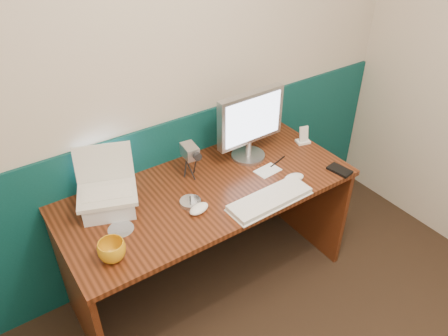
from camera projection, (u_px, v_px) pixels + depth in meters
back_wall at (142, 85)px, 2.24m from camera, size 3.50×0.04×2.50m
wainscot at (156, 200)px, 2.66m from camera, size 3.48×0.02×1.00m
desk at (210, 239)px, 2.56m from camera, size 1.60×0.70×0.75m
laptop_riser at (109, 203)px, 2.17m from camera, size 0.31×0.28×0.09m
laptop at (104, 177)px, 2.08m from camera, size 0.35×0.31×0.24m
monitor at (249, 126)px, 2.47m from camera, size 0.43×0.13×0.42m
keyboard at (270, 200)px, 2.24m from camera, size 0.46×0.16×0.03m
mouse_right at (294, 178)px, 2.39m from camera, size 0.13×0.09×0.04m
mouse_left at (199, 209)px, 2.18m from camera, size 0.13×0.09×0.04m
mug at (112, 251)px, 1.90m from camera, size 0.16×0.16×0.10m
camcorder at (190, 163)px, 2.38m from camera, size 0.09×0.12×0.18m
cd_spindle at (190, 202)px, 2.23m from camera, size 0.11×0.11×0.02m
cd_loose_a at (121, 229)px, 2.08m from camera, size 0.12×0.12×0.00m
pen at (278, 161)px, 2.55m from camera, size 0.14×0.05×0.01m
papers at (268, 171)px, 2.48m from camera, size 0.15×0.11×0.00m
dock at (303, 141)px, 2.72m from camera, size 0.09×0.08×0.02m
music_player at (304, 134)px, 2.69m from camera, size 0.06×0.04×0.10m
pda at (340, 170)px, 2.47m from camera, size 0.10×0.14×0.02m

